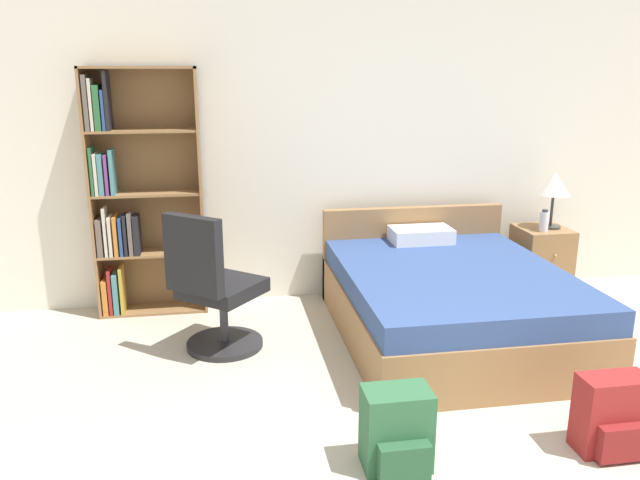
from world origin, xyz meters
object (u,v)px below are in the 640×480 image
Objects in this scene: nightstand at (540,262)px; table_lamp at (554,186)px; bed at (448,300)px; water_bottle at (544,221)px; office_chair at (214,291)px; backpack_green at (397,432)px; backpack_red at (613,416)px; bookshelf at (133,196)px.

table_lamp is (0.06, 0.00, 0.67)m from nightstand.
nightstand is (1.11, 0.70, 0.02)m from bed.
water_bottle is at bearing -120.63° from nightstand.
office_chair is 5.42× the size of water_bottle.
water_bottle is 0.45× the size of backpack_green.
office_chair is 2.90m from nightstand.
table_lamp is 3.06m from backpack_green.
office_chair reaches higher than nightstand.
backpack_red is (2.01, -1.54, -0.25)m from office_chair.
office_chair is 1.75m from backpack_green.
bed is 1.71m from office_chair.
table_lamp is at bearing 41.51° from water_bottle.
bookshelf reaches higher than bed.
bed is 1.58m from backpack_red.
office_chair is at bearing 142.52° from backpack_red.
office_chair is (-1.70, -0.00, 0.17)m from bed.
office_chair is 2.54m from backpack_red.
office_chair is 2.82m from water_bottle.
backpack_green is at bearing -59.64° from office_chair.
bed is 1.53m from table_lamp.
water_bottle reaches higher than backpack_red.
backpack_red is (2.61, -2.42, -0.77)m from bookshelf.
bed is at bearing -20.90° from bookshelf.
water_bottle is at bearing -4.91° from bookshelf.
bed is 1.71m from backpack_green.
backpack_red is at bearing -78.67° from bed.
bookshelf is at bearing 124.22° from office_chair.
bed is 4.74× the size of backpack_red.
backpack_red is (0.31, -1.54, -0.08)m from bed.
water_bottle is (-0.06, -0.11, 0.39)m from nightstand.
bookshelf is 1.18m from office_chair.
water_bottle is at bearing 70.96° from backpack_red.
backpack_red is (-0.74, -2.13, -0.50)m from water_bottle.
table_lamp is (3.47, -0.18, 0.01)m from bookshelf.
nightstand is at bearing -177.68° from table_lamp.
backpack_red is (-0.86, -2.24, -0.77)m from table_lamp.
nightstand reaches higher than backpack_red.
bed is 10.46× the size of water_bottle.
backpack_green is (-0.82, -1.50, -0.08)m from bed.
bookshelf reaches higher than office_chair.
bookshelf is 0.99× the size of bed.
nightstand is 1.26× the size of table_lamp.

